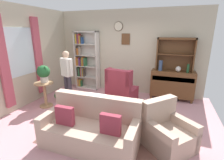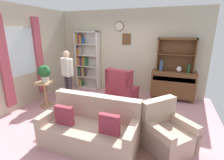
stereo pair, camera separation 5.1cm
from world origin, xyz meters
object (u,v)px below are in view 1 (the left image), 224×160
at_px(sideboard, 172,84).
at_px(sideboard_hutch, 176,50).
at_px(wingback_chair, 121,90).
at_px(coffee_table, 105,110).
at_px(bookshelf, 85,61).
at_px(vase_tall, 161,66).
at_px(plant_stand, 45,92).
at_px(potted_plant_large, 43,72).
at_px(potted_plant_small, 58,96).
at_px(person_reading, 67,73).
at_px(couch_floral, 92,129).
at_px(vase_round, 178,69).
at_px(bottle_wine, 188,68).
at_px(armchair_floral, 167,133).
at_px(book_stack, 105,108).

height_order(sideboard, sideboard_hutch, sideboard_hutch).
xyz_separation_m(wingback_chair, coffee_table, (0.02, -1.37, -0.03)).
height_order(bookshelf, coffee_table, bookshelf).
bearing_deg(vase_tall, sideboard_hutch, 25.89).
bearing_deg(plant_stand, potted_plant_large, 93.20).
height_order(potted_plant_small, person_reading, person_reading).
bearing_deg(potted_plant_large, bookshelf, 80.39).
bearing_deg(potted_plant_small, person_reading, 11.52).
bearing_deg(potted_plant_small, coffee_table, -21.97).
bearing_deg(potted_plant_large, sideboard, 27.34).
bearing_deg(couch_floral, sideboard, 63.74).
xyz_separation_m(vase_round, potted_plant_large, (-3.54, -1.70, -0.00)).
xyz_separation_m(bottle_wine, couch_floral, (-1.80, -2.77, -0.74)).
bearing_deg(sideboard_hutch, wingback_chair, -149.28).
bearing_deg(vase_round, person_reading, -158.65).
xyz_separation_m(couch_floral, potted_plant_large, (-2.00, 1.10, 0.69)).
bearing_deg(armchair_floral, sideboard_hutch, 89.00).
height_order(sideboard, bottle_wine, bottle_wine).
height_order(vase_tall, person_reading, person_reading).
bearing_deg(vase_tall, couch_floral, -110.17).
relative_size(sideboard, wingback_chair, 1.24).
bearing_deg(potted_plant_large, person_reading, 48.09).
xyz_separation_m(sideboard, sideboard_hutch, (0.00, 0.11, 1.05)).
height_order(armchair_floral, potted_plant_large, potted_plant_large).
height_order(sideboard, vase_tall, vase_tall).
bearing_deg(person_reading, vase_round, 21.35).
xyz_separation_m(bookshelf, book_stack, (1.70, -2.27, -0.61)).
bearing_deg(person_reading, armchair_floral, -22.23).
xyz_separation_m(sideboard_hutch, armchair_floral, (-0.05, -2.59, -1.27)).
bearing_deg(potted_plant_large, vase_round, 25.60).
relative_size(sideboard, vase_tall, 4.09).
bearing_deg(potted_plant_large, couch_floral, -28.78).
xyz_separation_m(sideboard, potted_plant_large, (-3.41, -1.76, 0.49)).
height_order(vase_tall, potted_plant_small, vase_tall).
bearing_deg(wingback_chair, book_stack, -87.69).
relative_size(plant_stand, book_stack, 3.45).
xyz_separation_m(couch_floral, wingback_chair, (-0.04, 2.10, 0.07)).
xyz_separation_m(potted_plant_small, coffee_table, (1.90, -0.77, 0.20)).
distance_m(sideboard_hutch, potted_plant_small, 3.91).
relative_size(armchair_floral, potted_plant_small, 4.11).
height_order(wingback_chair, potted_plant_small, wingback_chair).
relative_size(vase_round, book_stack, 0.82).
bearing_deg(vase_round, sideboard, 152.83).
xyz_separation_m(sideboard_hutch, potted_plant_small, (-3.34, -1.46, -1.40)).
relative_size(vase_tall, armchair_floral, 0.29).
xyz_separation_m(armchair_floral, book_stack, (-1.35, 0.29, 0.15)).
distance_m(bottle_wine, potted_plant_small, 4.04).
xyz_separation_m(vase_tall, potted_plant_large, (-3.02, -1.68, -0.08)).
xyz_separation_m(sideboard_hutch, bottle_wine, (0.39, -0.20, -0.51)).
bearing_deg(sideboard_hutch, coffee_table, -122.76).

